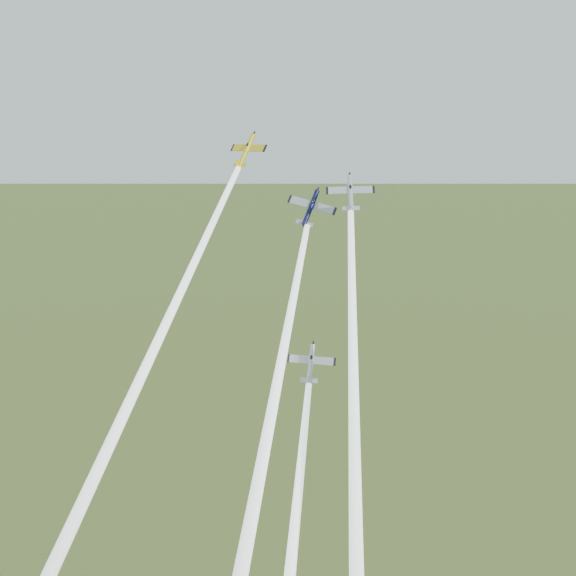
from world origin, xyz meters
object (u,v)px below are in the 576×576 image
Objects in this scene: plane_yellow at (247,150)px; plane_navy at (311,208)px; plane_silver_right at (350,193)px; plane_silver_low at (311,363)px.

plane_navy is at bearing 20.99° from plane_yellow.
plane_silver_right reaches higher than plane_navy.
plane_silver_right is 1.00× the size of plane_silver_low.
plane_silver_right is (7.51, -3.01, 3.17)m from plane_navy.
plane_silver_right is 26.75m from plane_silver_low.
plane_silver_right is at bearing 63.49° from plane_silver_low.
plane_yellow is 14.25m from plane_navy.
plane_yellow is at bearing 177.65° from plane_navy.
plane_yellow is 36.58m from plane_silver_low.
plane_yellow reaches higher than plane_navy.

